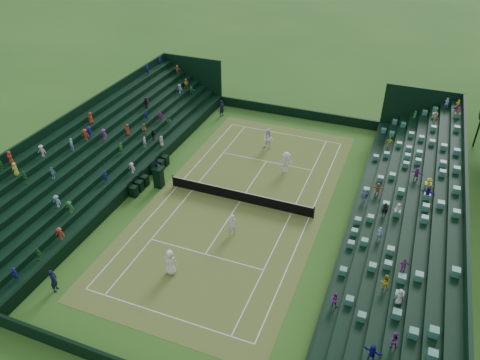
{
  "coord_description": "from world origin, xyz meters",
  "views": [
    {
      "loc": [
        10.61,
        -27.18,
        21.41
      ],
      "look_at": [
        0.0,
        0.0,
        2.0
      ],
      "focal_mm": 35.0,
      "sensor_mm": 36.0,
      "label": 1
    }
  ],
  "objects": [
    {
      "name": "ground",
      "position": [
        0.0,
        0.0,
        0.0
      ],
      "size": [
        160.0,
        160.0,
        0.0
      ],
      "primitive_type": "plane",
      "color": "#285C1D",
      "rests_on": "ground"
    },
    {
      "name": "court_surface",
      "position": [
        0.0,
        0.0,
        0.01
      ],
      "size": [
        12.97,
        26.77,
        0.01
      ],
      "primitive_type": "cube",
      "color": "#407627",
      "rests_on": "ground"
    },
    {
      "name": "perimeter_wall_north",
      "position": [
        0.0,
        15.88,
        0.5
      ],
      "size": [
        17.17,
        0.2,
        1.0
      ],
      "primitive_type": "cube",
      "color": "black",
      "rests_on": "ground"
    },
    {
      "name": "perimeter_wall_east",
      "position": [
        8.48,
        0.0,
        0.5
      ],
      "size": [
        0.2,
        31.77,
        1.0
      ],
      "primitive_type": "cube",
      "color": "black",
      "rests_on": "ground"
    },
    {
      "name": "perimeter_wall_west",
      "position": [
        -8.48,
        0.0,
        0.5
      ],
      "size": [
        0.2,
        31.77,
        1.0
      ],
      "primitive_type": "cube",
      "color": "black",
      "rests_on": "ground"
    },
    {
      "name": "north_grandstand",
      "position": [
        12.66,
        0.0,
        1.55
      ],
      "size": [
        6.6,
        32.0,
        4.9
      ],
      "color": "black",
      "rests_on": "ground"
    },
    {
      "name": "south_grandstand",
      "position": [
        -12.66,
        0.0,
        1.55
      ],
      "size": [
        6.6,
        32.0,
        4.9
      ],
      "color": "black",
      "rests_on": "ground"
    },
    {
      "name": "tennis_net",
      "position": [
        0.0,
        0.0,
        0.53
      ],
      "size": [
        11.67,
        0.1,
        1.06
      ],
      "color": "black",
      "rests_on": "ground"
    },
    {
      "name": "umpire_chair",
      "position": [
        -6.84,
        -0.45,
        1.14
      ],
      "size": [
        0.85,
        0.85,
        2.67
      ],
      "color": "black",
      "rests_on": "ground"
    },
    {
      "name": "courtside_chairs",
      "position": [
        -8.02,
        0.16,
        0.49
      ],
      "size": [
        0.59,
        5.56,
        1.29
      ],
      "color": "black",
      "rests_on": "ground"
    },
    {
      "name": "player_near_west",
      "position": [
        -1.28,
        -8.74,
        0.92
      ],
      "size": [
        0.99,
        0.74,
        1.85
      ],
      "primitive_type": "imported",
      "rotation": [
        0.0,
        0.0,
        3.32
      ],
      "color": "white",
      "rests_on": "ground"
    },
    {
      "name": "player_near_east",
      "position": [
        0.89,
        -3.81,
        0.87
      ],
      "size": [
        0.76,
        0.71,
        1.74
      ],
      "primitive_type": "imported",
      "rotation": [
        0.0,
        0.0,
        3.76
      ],
      "color": "silver",
      "rests_on": "ground"
    },
    {
      "name": "player_far_west",
      "position": [
        -0.62,
        8.62,
        0.99
      ],
      "size": [
        1.04,
        0.85,
        1.98
      ],
      "primitive_type": "imported",
      "rotation": [
        0.0,
        0.0,
        -0.11
      ],
      "color": "white",
      "rests_on": "ground"
    },
    {
      "name": "player_far_east",
      "position": [
        2.04,
        5.39,
        0.95
      ],
      "size": [
        1.41,
        1.28,
        1.9
      ],
      "primitive_type": "imported",
      "rotation": [
        0.0,
        0.0,
        0.6
      ],
      "color": "white",
      "rests_on": "ground"
    },
    {
      "name": "line_judge_north",
      "position": [
        -7.24,
        13.38,
        0.87
      ],
      "size": [
        0.59,
        0.73,
        1.75
      ],
      "primitive_type": "imported",
      "rotation": [
        0.0,
        0.0,
        1.27
      ],
      "color": "black",
      "rests_on": "ground"
    },
    {
      "name": "line_judge_south",
      "position": [
        -7.13,
        -12.59,
        0.82
      ],
      "size": [
        0.55,
        0.69,
        1.64
      ],
      "primitive_type": "imported",
      "rotation": [
        0.0,
        0.0,
        1.88
      ],
      "color": "black",
      "rests_on": "ground"
    }
  ]
}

